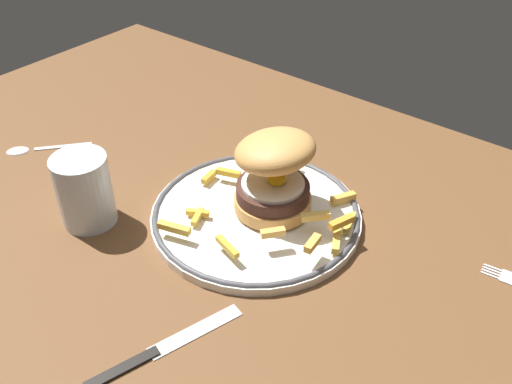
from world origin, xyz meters
The scene contains 7 objects.
ground_plane centered at (0.00, 0.00, -2.00)cm, with size 145.15×80.29×4.00cm, color brown.
dinner_plate centered at (-5.17, 1.16, 0.84)cm, with size 28.26×28.26×1.60cm.
burger centered at (-4.09, 3.56, 7.10)cm, with size 12.03×11.82×11.50cm.
fries_pile centered at (-2.34, 2.49, 2.79)cm, with size 23.61×23.46×2.83cm.
water_glass centered at (-22.61, -12.85, 4.19)cm, with size 7.24×7.24×9.88cm.
knife centered at (0.14, -22.61, 0.26)cm, with size 6.71×17.65×0.70cm.
spoon centered at (-44.40, -8.24, 0.36)cm, with size 9.92×11.23×0.90cm.
Camera 1 is at (31.36, -44.66, 48.99)cm, focal length 39.51 mm.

